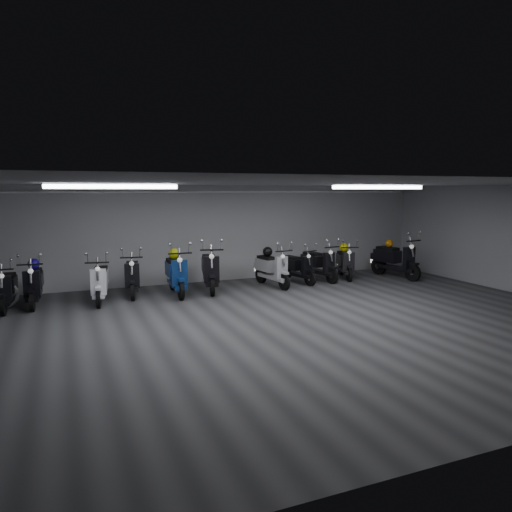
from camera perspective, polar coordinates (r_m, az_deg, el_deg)
name	(u,v)px	position (r m, az deg, el deg)	size (l,w,h in m)	color
floor	(280,326)	(9.59, 2.87, -8.34)	(14.00, 10.00, 0.01)	#343436
ceiling	(281,183)	(9.21, 2.99, 8.70)	(14.00, 10.00, 0.01)	gray
back_wall	(207,234)	(13.96, -5.84, 2.63)	(14.00, 0.01, 2.80)	#99999C
front_wall	(496,321)	(5.30, 26.77, -6.91)	(14.00, 0.01, 2.80)	#99999C
fluor_strip_left	(113,187)	(9.38, -16.78, 7.97)	(2.40, 0.18, 0.08)	white
fluor_strip_right	(379,187)	(11.62, 14.46, 7.98)	(2.40, 0.18, 0.08)	white
conduit	(208,192)	(13.82, -5.82, 7.64)	(0.05, 0.05, 13.60)	white
scooter_0	(6,283)	(12.03, -27.75, -2.84)	(0.56, 1.67, 1.25)	black
scooter_1	(33,278)	(12.18, -25.09, -2.40)	(0.59, 1.76, 1.31)	black
scooter_2	(100,276)	(11.93, -18.19, -2.26)	(0.58, 1.75, 1.30)	silver
scooter_3	(132,270)	(12.48, -14.61, -1.65)	(0.59, 1.77, 1.32)	black
scooter_4	(176,267)	(12.32, -9.55, -1.35)	(0.64, 1.92, 1.43)	navy
scooter_5	(210,264)	(12.69, -5.53, -0.93)	(0.66, 1.97, 1.47)	black
scooter_6	(272,263)	(13.24, 1.96, -0.86)	(0.59, 1.77, 1.32)	#B1B0B4
scooter_7	(297,262)	(13.77, 4.98, -0.75)	(0.55, 1.64, 1.22)	black
scooter_8	(319,259)	(14.20, 7.54, -0.32)	(0.59, 1.77, 1.32)	black
scooter_9	(345,258)	(14.71, 10.66, -0.23)	(0.56, 1.69, 1.26)	black
scooter_10	(396,254)	(15.13, 16.40, 0.25)	(0.67, 2.00, 1.49)	black
helmet_0	(268,252)	(13.40, 1.39, 0.53)	(0.28, 0.28, 0.28)	black
helmet_1	(344,248)	(14.89, 10.48, 1.00)	(0.27, 0.27, 0.27)	yellow
helmet_2	(174,254)	(12.54, -9.79, 0.26)	(0.29, 0.29, 0.29)	#BAC40B
helmet_3	(389,243)	(15.28, 15.65, 1.48)	(0.24, 0.24, 0.24)	#B96F0A
helmet_4	(34,264)	(12.37, -25.07, -0.88)	(0.27, 0.27, 0.27)	#1B0C8A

